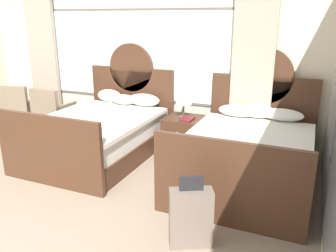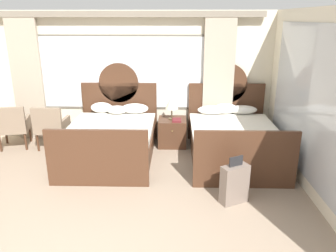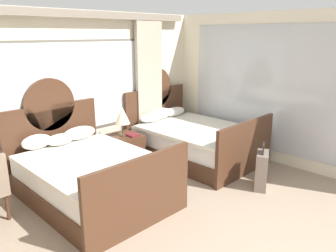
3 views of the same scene
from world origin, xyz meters
name	(u,v)px [view 2 (image 2 of 3)]	position (x,y,z in m)	size (l,w,h in m)	color
wall_back_window	(123,75)	(0.00, 4.38, 1.40)	(6.28, 0.22, 2.70)	beige
wall_right_mirror	(323,109)	(3.17, 1.91, 1.35)	(0.08, 4.97, 2.70)	beige
bed_near_window	(112,139)	(-0.08, 3.26, 0.37)	(1.60, 2.24, 1.66)	#472B1C
bed_near_mirror	(233,140)	(2.20, 3.26, 0.37)	(1.60, 2.24, 1.66)	#472B1C
nightstand_between_beds	(172,132)	(1.06, 3.92, 0.28)	(0.57, 0.60, 0.56)	#472B1C
table_lamp_on_nightstand	(172,102)	(1.05, 3.92, 0.93)	(0.27, 0.27, 0.53)	brown
book_on_nightstand	(177,120)	(1.15, 3.80, 0.58)	(0.18, 0.26, 0.03)	maroon
armchair_by_window_left	(51,125)	(-1.38, 3.67, 0.50)	(0.59, 0.59, 0.90)	#84705B
armchair_by_window_centre	(13,125)	(-2.16, 3.67, 0.50)	(0.70, 0.70, 0.90)	#84705B
suitcase_on_floor	(234,184)	(1.98, 1.67, 0.29)	(0.44, 0.34, 0.72)	#75665B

